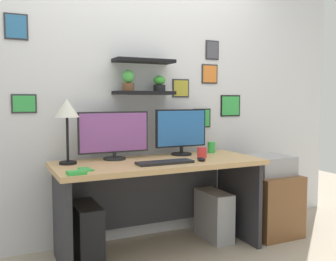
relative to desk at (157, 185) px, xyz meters
The scene contains 16 objects.
ground_plane 0.54m from the desk, 90.00° to the right, with size 8.00×8.00×0.00m, color tan.
back_wall_assembly 0.90m from the desk, 89.66° to the left, with size 4.40×0.24×2.70m.
desk is the anchor object (origin of this frame).
monitor_left 0.54m from the desk, 152.15° to the left, with size 0.59×0.18×0.39m.
monitor_right 0.54m from the desk, 27.83° to the left, with size 0.48×0.18×0.40m.
keyboard 0.30m from the desk, 95.69° to the right, with size 0.44×0.14×0.02m, color black.
computer_mouse 0.43m from the desk, 37.22° to the right, with size 0.06×0.09×0.03m, color black.
desk_lamp 0.92m from the desk, behind, with size 0.18×0.18×0.49m.
cell_phone 0.69m from the desk, 161.97° to the right, with size 0.07×0.14×0.01m, color green.
coffee_mug 0.46m from the desk, 11.73° to the right, with size 0.08×0.08×0.09m, color red.
pen_cup 0.69m from the desk, 14.32° to the left, with size 0.07×0.07×0.10m, color green.
scissors_tray 0.82m from the desk, 154.90° to the right, with size 0.12×0.08×0.02m, color green.
drawer_cabinet 1.12m from the desk, ahead, with size 0.44×0.50×0.55m, color brown.
printer 1.10m from the desk, ahead, with size 0.38×0.34×0.17m, color #9E9EA3.
computer_tower_left 0.67m from the desk, behind, with size 0.18×0.40×0.45m, color black.
computer_tower_right 0.65m from the desk, ahead, with size 0.18×0.40×0.43m, color #99999E.
Camera 1 is at (-1.22, -2.73, 1.23)m, focal length 40.45 mm.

